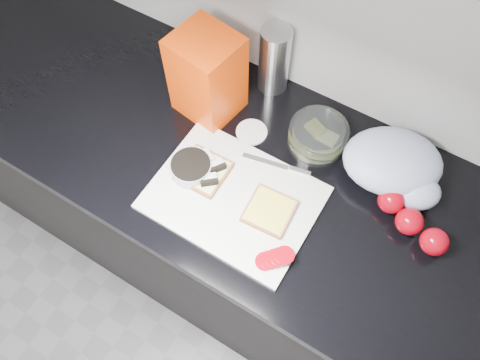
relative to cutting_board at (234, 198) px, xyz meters
name	(u,v)px	position (x,y,z in m)	size (l,w,h in m)	color
base_cabinet	(271,247)	(0.08, 0.11, -0.48)	(3.50, 0.60, 0.86)	black
countertop	(282,184)	(0.08, 0.11, -0.03)	(3.50, 0.64, 0.04)	black
cutting_board	(234,198)	(0.00, 0.00, 0.00)	(0.40, 0.30, 0.01)	silver
bread_left	(203,170)	(-0.10, 0.02, 0.02)	(0.12, 0.12, 0.04)	beige
bread_right	(269,211)	(0.10, 0.01, 0.01)	(0.12, 0.12, 0.02)	beige
tomato_slices	(275,258)	(0.16, -0.09, 0.02)	(0.09, 0.09, 0.02)	#92030F
knife	(285,167)	(0.07, 0.14, 0.01)	(0.18, 0.05, 0.01)	silver
seed_tub	(191,169)	(-0.13, 0.00, 0.02)	(0.10, 0.10, 0.05)	#A9AEAE
tub_lid	(252,132)	(-0.06, 0.19, 0.00)	(0.08, 0.08, 0.01)	silver
glass_bowl	(318,136)	(0.10, 0.25, 0.03)	(0.15, 0.15, 0.06)	silver
bread_bag	(207,76)	(-0.21, 0.21, 0.12)	(0.15, 0.14, 0.24)	red
steel_canister	(274,60)	(-0.10, 0.37, 0.09)	(0.08, 0.08, 0.20)	#B9BABE
grocery_bag	(396,166)	(0.31, 0.26, 0.05)	(0.31, 0.28, 0.11)	#ADB7D5
whole_tomatoes	(411,221)	(0.39, 0.15, 0.03)	(0.19, 0.11, 0.07)	#92030F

